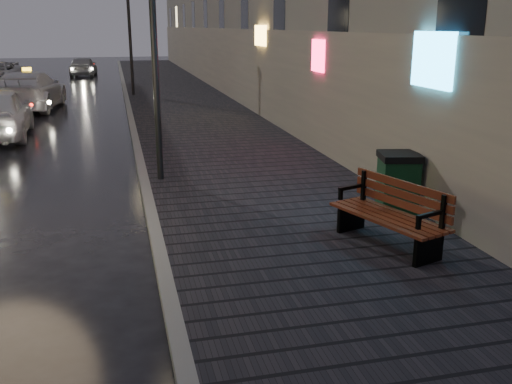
# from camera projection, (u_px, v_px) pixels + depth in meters

# --- Properties ---
(ground) EXTENTS (120.00, 120.00, 0.00)m
(ground) POSITION_uv_depth(u_px,v_px,m) (38.00, 336.00, 6.37)
(ground) COLOR black
(ground) RESTS_ON ground
(sidewalk) EXTENTS (4.60, 58.00, 0.15)m
(sidewalk) POSITION_uv_depth(u_px,v_px,m) (179.00, 97.00, 26.82)
(sidewalk) COLOR black
(sidewalk) RESTS_ON ground
(curb) EXTENTS (0.20, 58.00, 0.15)m
(curb) POSITION_uv_depth(u_px,v_px,m) (127.00, 99.00, 26.27)
(curb) COLOR slate
(curb) RESTS_ON ground
(lamp_near) EXTENTS (0.36, 0.36, 5.28)m
(lamp_near) POSITION_uv_depth(u_px,v_px,m) (153.00, 18.00, 11.41)
(lamp_near) COLOR black
(lamp_near) RESTS_ON sidewalk
(lamp_far) EXTENTS (0.36, 0.36, 5.28)m
(lamp_far) POSITION_uv_depth(u_px,v_px,m) (129.00, 22.00, 26.32)
(lamp_far) COLOR black
(lamp_far) RESTS_ON sidewalk
(bench) EXTENTS (1.24, 2.03, 0.98)m
(bench) POSITION_uv_depth(u_px,v_px,m) (392.00, 214.00, 8.51)
(bench) COLOR black
(bench) RESTS_ON sidewalk
(trash_bin) EXTENTS (0.82, 0.82, 1.04)m
(trash_bin) POSITION_uv_depth(u_px,v_px,m) (398.00, 181.00, 10.13)
(trash_bin) COLOR black
(trash_bin) RESTS_ON sidewalk
(taxi_mid) EXTENTS (2.71, 5.59, 1.57)m
(taxi_mid) POSITION_uv_depth(u_px,v_px,m) (29.00, 91.00, 23.24)
(taxi_mid) COLOR silver
(taxi_mid) RESTS_ON ground
(car_far) EXTENTS (1.86, 4.00, 1.32)m
(car_far) POSITION_uv_depth(u_px,v_px,m) (83.00, 66.00, 38.76)
(car_far) COLOR #999AA0
(car_far) RESTS_ON ground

